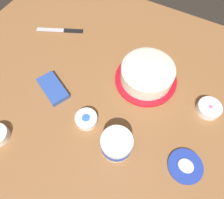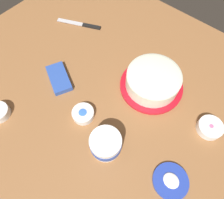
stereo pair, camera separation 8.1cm
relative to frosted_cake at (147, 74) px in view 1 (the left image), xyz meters
name	(u,v)px [view 1 (the left image)]	position (x,y,z in m)	size (l,w,h in m)	color
ground_plane	(92,117)	(0.12, 0.26, -0.05)	(1.54, 1.54, 0.00)	#936038
frosted_cake	(147,74)	(0.00, 0.00, 0.00)	(0.27, 0.27, 0.10)	red
frosting_tub	(117,144)	(-0.03, 0.33, 0.00)	(0.12, 0.12, 0.08)	white
frosting_tub_lid	(185,166)	(-0.27, 0.27, -0.04)	(0.12, 0.12, 0.02)	#233DAD
spreading_knife	(64,30)	(0.49, -0.08, -0.04)	(0.22, 0.12, 0.01)	silver
sprinkle_bowl_blue	(86,119)	(0.13, 0.29, -0.03)	(0.09, 0.09, 0.03)	white
sprinkle_bowl_pink	(209,108)	(-0.28, 0.01, -0.03)	(0.10, 0.10, 0.03)	white
candy_box_upper	(53,88)	(0.33, 0.23, -0.04)	(0.15, 0.08, 0.02)	#2D51B2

